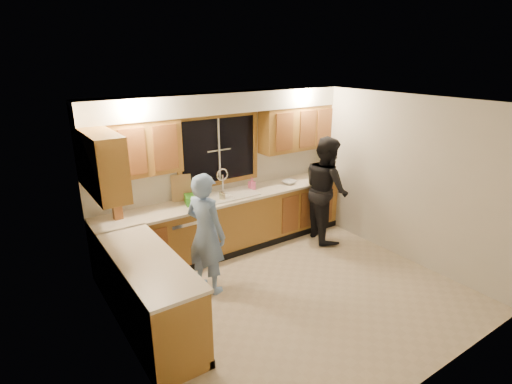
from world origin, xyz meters
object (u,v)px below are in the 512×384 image
man (206,234)px  dish_crate (195,199)px  woman (326,189)px  knife_block (118,212)px  sink (229,199)px  bowl (289,182)px  soap_bottle (252,184)px  stove (169,322)px  dishwasher (181,239)px

man → dish_crate: bearing=-38.8°
woman → knife_block: bearing=97.3°
sink → bowl: sink is taller
sink → dish_crate: (-0.60, -0.02, 0.12)m
soap_bottle → man: bearing=-145.5°
woman → knife_block: size_ratio=8.54×
man → dish_crate: 0.90m
dish_crate → bowl: dish_crate is taller
dish_crate → woman: bearing=-14.1°
dish_crate → soap_bottle: 1.07m
woman → soap_bottle: size_ratio=8.74×
soap_bottle → dish_crate: bearing=-176.2°
dish_crate → bowl: 1.77m
sink → soap_bottle: bearing=6.5°
stove → man: size_ratio=0.55×
woman → dish_crate: woman is taller
sink → woman: woman is taller
woman → bowl: size_ratio=7.60×
stove → soap_bottle: soap_bottle is taller
sink → woman: (1.56, -0.56, 0.02)m
knife_block → bowl: size_ratio=0.89×
dishwasher → knife_block: 1.06m
sink → soap_bottle: sink is taller
stove → woman: (3.36, 1.27, 0.44)m
woman → dish_crate: size_ratio=6.21×
stove → knife_block: knife_block is taller
stove → woman: bearing=20.7°
stove → knife_block: (0.09, 1.87, 0.57)m
stove → bowl: 3.49m
sink → knife_block: 1.72m
dish_crate → soap_bottle: (1.06, 0.07, 0.03)m
dish_crate → soap_bottle: soap_bottle is taller
sink → man: bearing=-135.0°
knife_block → dish_crate: (1.12, -0.06, -0.04)m
knife_block → soap_bottle: bearing=-1.4°
dishwasher → woman: 2.51m
knife_block → woman: bearing=-12.2°
dishwasher → man: (-0.01, -0.84, 0.41)m
sink → man: size_ratio=0.52×
sink → stove: 2.60m
bowl → dish_crate: bearing=178.7°
dishwasher → knife_block: (-0.86, 0.06, 0.61)m
stove → dish_crate: size_ratio=3.14×
dish_crate → bowl: bearing=-1.3°
dishwasher → stove: bearing=-117.7°
dishwasher → stove: (-0.95, -1.81, 0.04)m
dish_crate → knife_block: bearing=177.1°
soap_bottle → knife_block: bearing=-179.7°
knife_block → bowl: knife_block is taller
soap_bottle → bowl: size_ratio=0.87×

